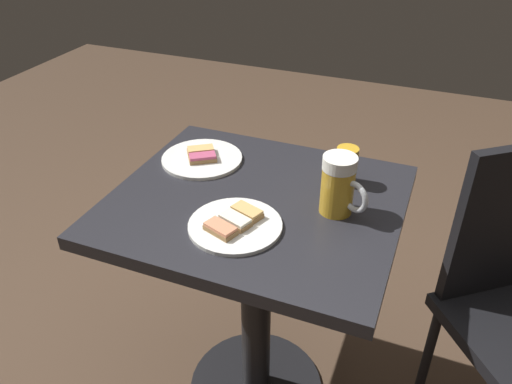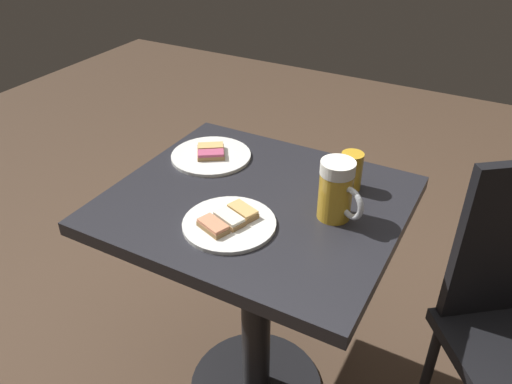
# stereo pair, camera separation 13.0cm
# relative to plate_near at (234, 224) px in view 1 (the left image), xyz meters

# --- Properties ---
(cafe_table) EXTENTS (0.64, 0.73, 0.77)m
(cafe_table) POSITION_rel_plate_near_xyz_m (0.13, -0.00, -0.19)
(cafe_table) COLOR black
(cafe_table) RESTS_ON ground_plane
(plate_near) EXTENTS (0.22, 0.22, 0.03)m
(plate_near) POSITION_rel_plate_near_xyz_m (0.00, 0.00, 0.00)
(plate_near) COLOR white
(plate_near) RESTS_ON cafe_table
(plate_far) EXTENTS (0.23, 0.23, 0.03)m
(plate_far) POSITION_rel_plate_near_xyz_m (0.26, 0.22, -0.00)
(plate_far) COLOR white
(plate_far) RESTS_ON cafe_table
(beer_mug) EXTENTS (0.09, 0.13, 0.15)m
(beer_mug) POSITION_rel_plate_near_xyz_m (0.15, -0.21, 0.07)
(beer_mug) COLOR gold
(beer_mug) RESTS_ON cafe_table
(beer_glass_small) EXTENTS (0.06, 0.06, 0.10)m
(beer_glass_small) POSITION_rel_plate_near_xyz_m (0.30, -0.20, 0.04)
(beer_glass_small) COLOR gold
(beer_glass_small) RESTS_ON cafe_table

